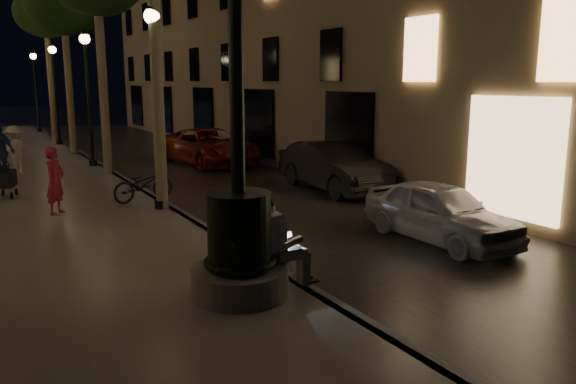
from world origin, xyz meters
TOP-DOWN VIEW (x-y plane):
  - ground at (0.00, 15.00)m, footprint 120.00×120.00m
  - cobble_lane at (3.00, 15.00)m, footprint 6.00×45.00m
  - curb_strip at (0.00, 15.00)m, footprint 0.25×45.00m
  - fountain_lamppost at (-1.00, 2.00)m, footprint 1.40×1.40m
  - seated_man_laptop at (-0.39, 2.00)m, footprint 1.01×0.34m
  - tree_third at (-0.30, 20.00)m, footprint 3.00×3.00m
  - tree_far at (-0.22, 26.00)m, footprint 3.00×3.00m
  - lamp_curb_a at (-0.30, 8.00)m, footprint 0.36×0.36m
  - lamp_curb_b at (-0.30, 16.00)m, footprint 0.36×0.36m
  - lamp_curb_c at (-0.30, 24.00)m, footprint 0.36×0.36m
  - lamp_curb_d at (-0.30, 32.00)m, footprint 0.36×0.36m
  - stroller at (-3.41, 11.25)m, footprint 0.59×0.98m
  - car_front at (4.00, 3.12)m, footprint 1.47×3.61m
  - car_second at (5.18, 8.61)m, footprint 1.73×4.46m
  - car_third at (4.00, 15.44)m, footprint 2.79×5.24m
  - pedestrian_red at (-2.53, 8.65)m, footprint 0.65×0.67m
  - pedestrian_white at (-2.85, 15.39)m, footprint 1.17×1.08m
  - bicycle at (-0.40, 9.06)m, footprint 1.75×0.96m

SIDE VIEW (x-z plane):
  - ground at x=0.00m, z-range 0.00..0.00m
  - cobble_lane at x=3.00m, z-range 0.00..0.02m
  - curb_strip at x=0.00m, z-range 0.00..0.20m
  - car_front at x=4.00m, z-range 0.00..1.22m
  - bicycle at x=-0.40m, z-range 0.20..1.07m
  - stroller at x=-3.41m, z-range 0.20..1.19m
  - car_third at x=4.00m, z-range 0.00..1.40m
  - car_second at x=5.18m, z-range 0.00..1.45m
  - seated_man_laptop at x=-0.39m, z-range 0.23..1.62m
  - pedestrian_red at x=-2.53m, z-range 0.20..1.75m
  - pedestrian_white at x=-2.85m, z-range 0.20..1.78m
  - fountain_lamppost at x=-1.00m, z-range -1.39..3.81m
  - lamp_curb_a at x=-0.30m, z-range 0.83..5.64m
  - lamp_curb_b at x=-0.30m, z-range 0.83..5.64m
  - lamp_curb_c at x=-0.30m, z-range 0.83..5.64m
  - lamp_curb_d at x=-0.30m, z-range 0.83..5.64m
  - tree_third at x=-0.30m, z-range 2.54..9.74m
  - tree_far at x=-0.22m, z-range 2.68..10.18m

